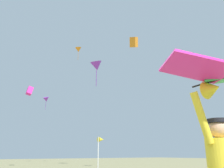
% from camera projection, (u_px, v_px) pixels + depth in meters
% --- Properties ---
extents(held_stunt_kite, '(1.68, 0.95, 0.39)m').
position_uv_depth(held_stunt_kite, '(216.00, 78.00, 2.94)').
color(held_stunt_kite, black).
extents(distant_kite_orange_low_left, '(0.92, 0.93, 1.09)m').
position_uv_depth(distant_kite_orange_low_left, '(134.00, 42.00, 20.42)').
color(distant_kite_orange_low_left, orange).
extents(distant_kite_purple_overhead_distant, '(2.08, 1.99, 3.17)m').
position_uv_depth(distant_kite_purple_overhead_distant, '(97.00, 66.00, 26.76)').
color(distant_kite_purple_overhead_distant, purple).
extents(distant_kite_magenta_mid_left, '(0.68, 0.65, 0.96)m').
position_uv_depth(distant_kite_magenta_mid_left, '(30.00, 91.00, 23.17)').
color(distant_kite_magenta_mid_left, '#DB2393').
extents(distant_kite_orange_low_right, '(1.37, 1.33, 2.14)m').
position_uv_depth(distant_kite_orange_low_right, '(78.00, 50.00, 34.86)').
color(distant_kite_orange_low_right, orange).
extents(distant_kite_purple_mid_right, '(1.34, 1.29, 2.20)m').
position_uv_depth(distant_kite_purple_mid_right, '(46.00, 99.00, 36.81)').
color(distant_kite_purple_mid_right, purple).
extents(marker_flag, '(0.30, 0.24, 1.95)m').
position_uv_depth(marker_flag, '(101.00, 143.00, 10.47)').
color(marker_flag, silver).
rests_on(marker_flag, ground).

